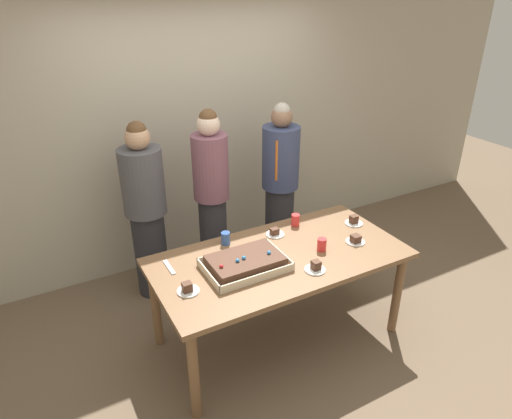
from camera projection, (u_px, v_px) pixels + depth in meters
The scene contains 16 objects.
ground_plane at pixel (278, 335), 3.76m from camera, with size 12.00×12.00×0.00m, color brown.
interior_back_panel at pixel (194, 112), 4.34m from camera, with size 8.00×0.12×3.00m, color #B2A893.
party_table at pixel (280, 265), 3.45m from camera, with size 1.90×0.95×0.77m.
sheet_cake at pixel (245, 263), 3.25m from camera, with size 0.58×0.40×0.12m.
plated_slice_near_left at pixel (315, 267), 3.23m from camera, with size 0.15×0.15×0.07m.
plated_slice_near_right at pixel (188, 289), 3.00m from camera, with size 0.15×0.15×0.07m.
plated_slice_far_left at pixel (275, 233), 3.68m from camera, with size 0.15×0.15×0.06m.
plated_slice_far_right at pixel (355, 240), 3.57m from camera, with size 0.15×0.15×0.07m.
plated_slice_center_front at pixel (354, 221), 3.85m from camera, with size 0.15×0.15×0.08m.
drink_cup_nearest at pixel (322, 245), 3.46m from camera, with size 0.07×0.07×0.10m, color red.
drink_cup_middle at pixel (295, 220), 3.82m from camera, with size 0.07×0.07×0.10m, color red.
drink_cup_far_end at pixel (226, 238), 3.55m from camera, with size 0.07×0.07×0.10m, color #2D5199.
cake_server_utensil at pixel (169, 267), 3.27m from camera, with size 0.03×0.20×0.01m, color silver.
person_serving_front at pixel (212, 199), 4.05m from camera, with size 0.31×0.31×1.68m.
person_green_shirt_behind at pixel (280, 185), 4.40m from camera, with size 0.35×0.35×1.65m.
person_striped_tie_right at pixel (146, 211), 3.94m from camera, with size 0.36×0.36×1.63m.
Camera 1 is at (-1.55, -2.45, 2.61)m, focal length 32.07 mm.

